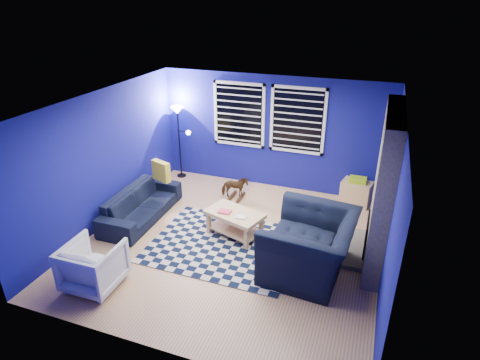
% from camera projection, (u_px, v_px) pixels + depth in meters
% --- Properties ---
extents(floor, '(5.00, 5.00, 0.00)m').
position_uv_depth(floor, '(232.00, 243.00, 7.11)').
color(floor, tan).
rests_on(floor, ground).
extents(ceiling, '(5.00, 5.00, 0.00)m').
position_uv_depth(ceiling, '(230.00, 104.00, 6.04)').
color(ceiling, white).
rests_on(ceiling, wall_back).
extents(wall_back, '(5.00, 0.00, 5.00)m').
position_uv_depth(wall_back, '(272.00, 133.00, 8.71)').
color(wall_back, navy).
rests_on(wall_back, floor).
extents(wall_left, '(0.00, 5.00, 5.00)m').
position_uv_depth(wall_left, '(104.00, 159.00, 7.34)').
color(wall_left, navy).
rests_on(wall_left, floor).
extents(wall_right, '(0.00, 5.00, 5.00)m').
position_uv_depth(wall_right, '(392.00, 204.00, 5.81)').
color(wall_right, navy).
rests_on(wall_right, floor).
extents(fireplace, '(0.65, 2.00, 2.50)m').
position_uv_depth(fireplace, '(382.00, 191.00, 6.31)').
color(fireplace, gray).
rests_on(fireplace, floor).
extents(window_left, '(1.17, 0.06, 1.42)m').
position_uv_depth(window_left, '(239.00, 115.00, 8.75)').
color(window_left, black).
rests_on(window_left, wall_back).
extents(window_right, '(1.17, 0.06, 1.42)m').
position_uv_depth(window_right, '(298.00, 121.00, 8.36)').
color(window_right, black).
rests_on(window_right, wall_back).
extents(tv, '(0.07, 1.00, 0.58)m').
position_uv_depth(tv, '(392.00, 148.00, 7.47)').
color(tv, black).
rests_on(tv, wall_right).
extents(rug, '(2.52, 2.02, 0.02)m').
position_uv_depth(rug, '(224.00, 245.00, 7.04)').
color(rug, black).
rests_on(rug, floor).
extents(sofa, '(1.98, 0.80, 0.58)m').
position_uv_depth(sofa, '(141.00, 204.00, 7.79)').
color(sofa, black).
rests_on(sofa, floor).
extents(armchair_big, '(1.57, 1.40, 0.96)m').
position_uv_depth(armchair_big, '(310.00, 245.00, 6.20)').
color(armchair_big, black).
rests_on(armchair_big, floor).
extents(armchair_bent, '(0.79, 0.81, 0.72)m').
position_uv_depth(armchair_bent, '(94.00, 265.00, 5.94)').
color(armchair_bent, gray).
rests_on(armchair_bent, floor).
extents(rocking_horse, '(0.46, 0.61, 0.47)m').
position_uv_depth(rocking_horse, '(235.00, 187.00, 8.44)').
color(rocking_horse, '#442A15').
rests_on(rocking_horse, floor).
extents(coffee_table, '(1.13, 0.86, 0.50)m').
position_uv_depth(coffee_table, '(235.00, 219.00, 7.18)').
color(coffee_table, tan).
rests_on(coffee_table, rug).
extents(cabinet, '(0.66, 0.51, 0.58)m').
position_uv_depth(cabinet, '(356.00, 192.00, 8.33)').
color(cabinet, tan).
rests_on(cabinet, floor).
extents(floor_lamp, '(0.46, 0.29, 1.70)m').
position_uv_depth(floor_lamp, '(179.00, 120.00, 9.08)').
color(floor_lamp, black).
rests_on(floor_lamp, floor).
extents(throw_pillow, '(0.44, 0.27, 0.41)m').
position_uv_depth(throw_pillow, '(161.00, 171.00, 8.04)').
color(throw_pillow, gold).
rests_on(throw_pillow, sofa).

